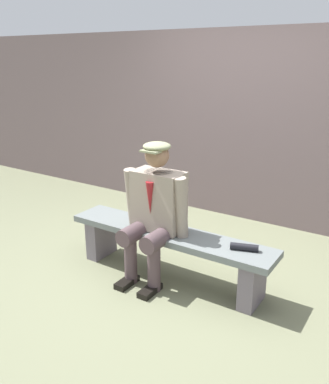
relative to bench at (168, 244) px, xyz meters
name	(u,v)px	position (x,y,z in m)	size (l,w,h in m)	color
ground_plane	(168,276)	(0.00, 0.00, -0.31)	(30.00, 30.00, 0.00)	#6C6F53
bench	(168,244)	(0.00, 0.00, 0.00)	(1.90, 0.36, 0.44)	slate
seated_man	(155,208)	(0.10, 0.06, 0.33)	(0.61, 0.55, 1.21)	gray
rolled_magazine	(244,247)	(-0.69, -0.02, 0.15)	(0.06, 0.06, 0.22)	black
stadium_wall	(252,127)	(0.00, -1.79, 0.77)	(12.00, 0.24, 2.18)	#6C5A5D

